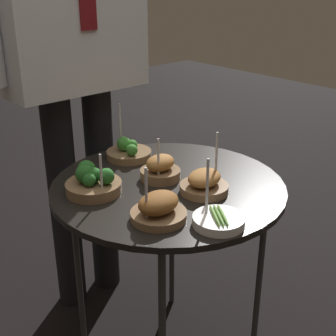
% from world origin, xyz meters
% --- Properties ---
extents(serving_cart, '(0.69, 0.69, 0.67)m').
position_xyz_m(serving_cart, '(0.00, 0.00, 0.63)').
color(serving_cart, black).
rests_on(serving_cart, ground_plane).
extents(bowl_asparagus_back_right, '(0.13, 0.13, 0.17)m').
position_xyz_m(bowl_asparagus_back_right, '(-0.07, -0.26, 0.68)').
color(bowl_asparagus_back_right, white).
rests_on(bowl_asparagus_back_right, serving_cart).
extents(bowl_roast_front_right, '(0.14, 0.14, 0.15)m').
position_xyz_m(bowl_roast_front_right, '(-0.16, -0.14, 0.70)').
color(bowl_roast_front_right, brown).
rests_on(bowl_roast_front_right, serving_cart).
extents(bowl_roast_back_left, '(0.12, 0.12, 0.14)m').
position_xyz_m(bowl_roast_back_left, '(0.01, 0.04, 0.70)').
color(bowl_roast_back_left, brown).
rests_on(bowl_roast_back_left, serving_cart).
extents(bowl_roast_mid_left, '(0.14, 0.14, 0.17)m').
position_xyz_m(bowl_roast_mid_left, '(0.04, -0.11, 0.70)').
color(bowl_roast_mid_left, brown).
rests_on(bowl_roast_mid_left, serving_cart).
extents(bowl_broccoli_near_rim, '(0.15, 0.15, 0.18)m').
position_xyz_m(bowl_broccoli_near_rim, '(0.04, 0.24, 0.69)').
color(bowl_broccoli_near_rim, brown).
rests_on(bowl_broccoli_near_rim, serving_cart).
extents(bowl_broccoli_front_center, '(0.16, 0.16, 0.13)m').
position_xyz_m(bowl_broccoli_front_center, '(-0.20, 0.10, 0.70)').
color(bowl_broccoli_front_center, brown).
rests_on(bowl_broccoli_front_center, serving_cart).
extents(waiter_figure, '(0.65, 0.24, 1.75)m').
position_xyz_m(waiter_figure, '(0.00, 0.49, 1.11)').
color(waiter_figure, black).
rests_on(waiter_figure, ground_plane).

